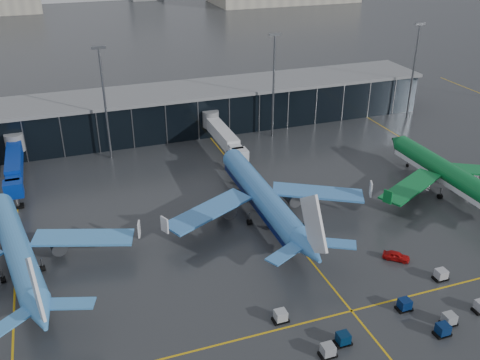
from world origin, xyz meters
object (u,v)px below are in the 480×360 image
object	(u,v)px
service_van_red	(396,256)
mobile_airstair	(308,233)
baggage_carts	(398,317)
airliner_klm_near	(262,182)
airliner_arkefly	(14,234)
airliner_aer_lingus	(450,162)

from	to	relation	value
service_van_red	mobile_airstair	bearing A→B (deg)	83.63
mobile_airstair	service_van_red	size ratio (longest dim) A/B	0.81
service_van_red	baggage_carts	bearing A→B (deg)	-172.78
airliner_klm_near	baggage_carts	size ratio (longest dim) A/B	1.54
airliner_arkefly	baggage_carts	distance (m)	57.80
airliner_klm_near	airliner_aer_lingus	bearing A→B (deg)	-4.76
airliner_arkefly	mobile_airstair	size ratio (longest dim) A/B	12.42
airliner_klm_near	airliner_arkefly	bearing A→B (deg)	-175.62
airliner_arkefly	service_van_red	distance (m)	60.19
mobile_airstair	service_van_red	world-z (taller)	mobile_airstair
airliner_aer_lingus	service_van_red	size ratio (longest dim) A/B	9.98
airliner_aer_lingus	baggage_carts	distance (m)	43.44
baggage_carts	airliner_klm_near	bearing A→B (deg)	102.14
airliner_arkefly	airliner_klm_near	xyz separation A→B (m)	(41.87, 2.86, 0.44)
airliner_aer_lingus	service_van_red	bearing A→B (deg)	-144.10
airliner_klm_near	service_van_red	bearing A→B (deg)	-52.58
airliner_klm_near	mobile_airstair	world-z (taller)	airliner_klm_near
airliner_arkefly	baggage_carts	world-z (taller)	airliner_arkefly
baggage_carts	service_van_red	xyz separation A→B (m)	(8.29, 12.55, -0.03)
airliner_arkefly	airliner_klm_near	bearing A→B (deg)	-6.21
airliner_aer_lingus	mobile_airstair	size ratio (longest dim) A/B	12.36
mobile_airstair	service_van_red	distance (m)	15.11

